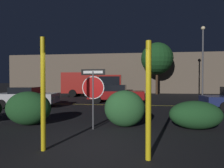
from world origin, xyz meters
TOP-DOWN VIEW (x-y plane):
  - ground_plane at (0.00, 0.00)m, footprint 260.00×260.00m
  - road_center_stripe at (0.00, 8.57)m, footprint 39.39×0.12m
  - stop_sign at (-0.47, 1.92)m, footprint 0.91×0.09m
  - yellow_pole_left at (-1.30, -0.16)m, footprint 0.12×0.12m
  - yellow_pole_right at (1.33, -0.38)m, footprint 0.13×0.13m
  - hedge_bush_1 at (-3.23, 2.26)m, footprint 1.86×1.19m
  - hedge_bush_2 at (0.67, 2.44)m, footprint 1.58×1.05m
  - hedge_bush_3 at (3.31, 2.41)m, footprint 1.91×1.13m
  - passing_car_1 at (-6.24, 6.84)m, footprint 4.18×2.14m
  - passing_car_2 at (-0.38, 10.20)m, footprint 4.76×2.06m
  - delivery_truck at (-3.56, 15.67)m, footprint 6.79×2.80m
  - street_lamp at (8.41, 15.21)m, footprint 0.41×0.41m
  - tree_0 at (4.26, 19.71)m, footprint 4.25×4.25m
  - building_backdrop at (-1.47, 23.60)m, footprint 33.99×4.56m

SIDE VIEW (x-z plane):
  - ground_plane at x=0.00m, z-range 0.00..0.00m
  - road_center_stripe at x=0.00m, z-range 0.00..0.01m
  - hedge_bush_3 at x=3.31m, z-range 0.00..1.05m
  - hedge_bush_1 at x=-3.23m, z-range 0.00..1.36m
  - passing_car_1 at x=-6.24m, z-range 0.02..1.38m
  - hedge_bush_2 at x=0.67m, z-range 0.00..1.42m
  - passing_car_2 at x=-0.38m, z-range 0.00..1.47m
  - yellow_pole_right at x=1.33m, z-range 0.00..2.69m
  - yellow_pole_left at x=-1.30m, z-range 0.00..2.90m
  - delivery_truck at x=-3.56m, z-range 0.17..2.92m
  - stop_sign at x=-0.47m, z-range 0.44..2.67m
  - building_backdrop at x=-1.47m, z-range 0.00..5.88m
  - street_lamp at x=8.41m, z-range 0.83..8.43m
  - tree_0 at x=4.26m, z-range 1.34..8.29m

